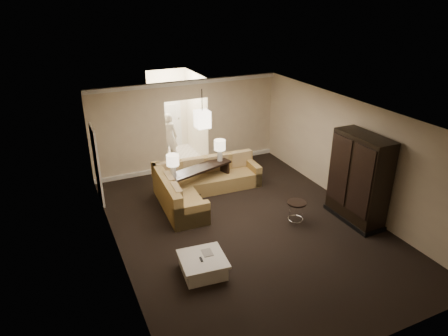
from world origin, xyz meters
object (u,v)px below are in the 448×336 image
sectional_sofa (200,185)px  armoire (358,181)px  console_table (198,179)px  drink_table (296,208)px  coffee_table (203,265)px  person (168,135)px

sectional_sofa → armoire: armoire is taller
console_table → drink_table: console_table is taller
sectional_sofa → armoire: (3.03, -2.74, 0.71)m
console_table → coffee_table: bearing=-127.3°
drink_table → person: bearing=108.0°
coffee_table → console_table: bearing=70.2°
armoire → drink_table: (-1.41, 0.47, -0.65)m
armoire → drink_table: bearing=161.6°
console_table → armoire: (3.04, -2.85, 0.58)m
sectional_sofa → person: (-0.01, 2.74, 0.56)m
drink_table → console_table: bearing=124.4°
sectional_sofa → person: size_ratio=1.69×
sectional_sofa → drink_table: size_ratio=5.42×
sectional_sofa → armoire: size_ratio=1.40×
armoire → drink_table: 1.62m
coffee_table → drink_table: bearing=16.4°
sectional_sofa → coffee_table: 3.31m
drink_table → sectional_sofa: bearing=125.6°
console_table → armoire: armoire is taller
console_table → person: bearing=72.6°
drink_table → person: 5.30m
console_table → person: person is taller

